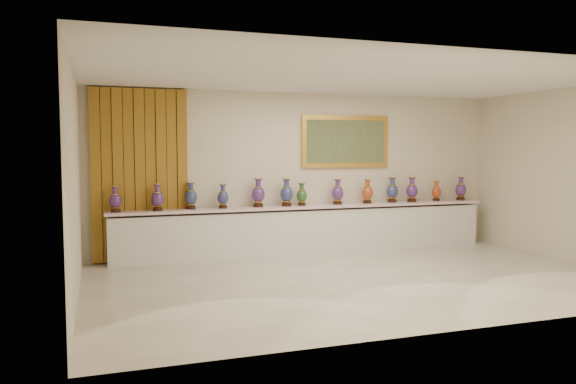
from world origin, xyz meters
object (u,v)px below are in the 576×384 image
object	(u,v)px
vase_0	(115,200)
vase_2	(191,197)
counter	(308,230)
vase_1	(158,199)

from	to	relation	value
vase_0	vase_2	world-z (taller)	vase_2
counter	vase_0	xyz separation A→B (m)	(-3.45, -0.06, 0.66)
vase_0	vase_1	bearing A→B (deg)	0.19
counter	vase_1	xyz separation A→B (m)	(-2.76, -0.05, 0.67)
vase_1	vase_2	xyz separation A→B (m)	(0.58, 0.07, 0.01)
vase_2	vase_0	bearing A→B (deg)	-176.69
counter	vase_1	distance (m)	2.85
counter	vase_0	size ratio (longest dim) A/B	16.45
vase_1	vase_2	distance (m)	0.58
vase_1	vase_0	bearing A→B (deg)	-179.81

